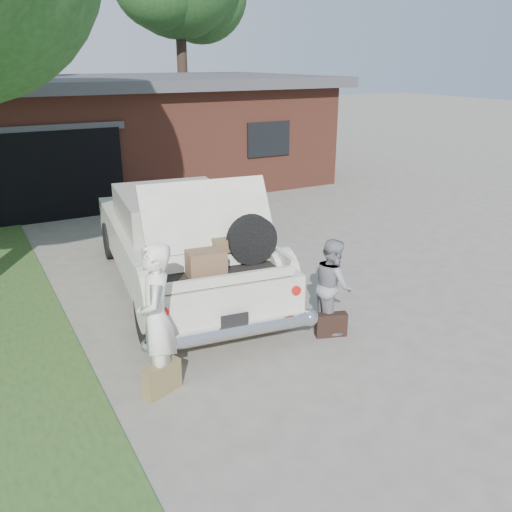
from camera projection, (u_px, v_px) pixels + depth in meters
ground at (276, 340)px, 7.78m from camera, size 90.00×90.00×0.00m
house at (117, 131)px, 17.08m from camera, size 12.80×7.80×3.30m
sedan at (181, 241)px, 9.39m from camera, size 2.89×5.92×2.20m
woman_left at (156, 318)px, 6.39m from camera, size 0.65×0.79×1.85m
woman_right at (332, 285)px, 7.90m from camera, size 0.69×0.79×1.40m
suitcase_left at (162, 379)px, 6.50m from camera, size 0.52×0.33×0.39m
suitcase_right at (331, 325)px, 7.85m from camera, size 0.48×0.28×0.35m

